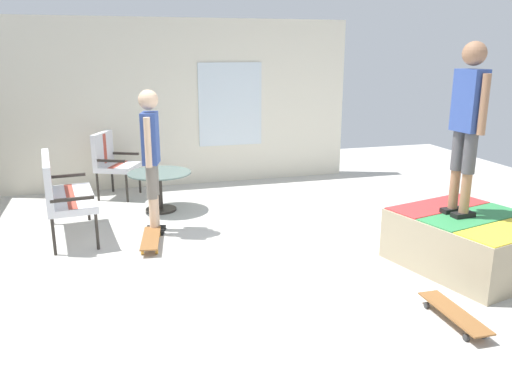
{
  "coord_description": "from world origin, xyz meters",
  "views": [
    {
      "loc": [
        -5.03,
        1.65,
        2.25
      ],
      "look_at": [
        0.4,
        0.09,
        0.7
      ],
      "focal_mm": 36.4,
      "sensor_mm": 36.0,
      "label": 1
    }
  ],
  "objects_px": {
    "patio_table": "(160,183)",
    "skateboard_spare": "(454,313)",
    "person_skater": "(468,116)",
    "skateboard_by_bench": "(151,239)",
    "person_watching": "(151,150)",
    "patio_bench": "(60,189)",
    "patio_chair_near_house": "(111,158)",
    "skate_ramp": "(473,241)"
  },
  "relations": [
    {
      "from": "patio_bench",
      "to": "patio_table",
      "type": "distance_m",
      "value": 1.52
    },
    {
      "from": "skateboard_by_bench",
      "to": "skateboard_spare",
      "type": "distance_m",
      "value": 3.45
    },
    {
      "from": "person_watching",
      "to": "patio_table",
      "type": "bearing_deg",
      "value": -10.57
    },
    {
      "from": "skateboard_spare",
      "to": "patio_bench",
      "type": "bearing_deg",
      "value": 46.72
    },
    {
      "from": "patio_table",
      "to": "person_skater",
      "type": "relative_size",
      "value": 0.51
    },
    {
      "from": "skate_ramp",
      "to": "patio_table",
      "type": "relative_size",
      "value": 2.52
    },
    {
      "from": "person_watching",
      "to": "person_skater",
      "type": "relative_size",
      "value": 1.02
    },
    {
      "from": "patio_chair_near_house",
      "to": "skateboard_by_bench",
      "type": "bearing_deg",
      "value": -170.69
    },
    {
      "from": "patio_chair_near_house",
      "to": "skateboard_by_bench",
      "type": "distance_m",
      "value": 2.44
    },
    {
      "from": "skate_ramp",
      "to": "skateboard_by_bench",
      "type": "height_order",
      "value": "skate_ramp"
    },
    {
      "from": "patio_table",
      "to": "person_skater",
      "type": "distance_m",
      "value": 4.2
    },
    {
      "from": "person_skater",
      "to": "skateboard_spare",
      "type": "height_order",
      "value": "person_skater"
    },
    {
      "from": "person_skater",
      "to": "skateboard_by_bench",
      "type": "xyz_separation_m",
      "value": [
        1.49,
        3.09,
        -1.52
      ]
    },
    {
      "from": "patio_bench",
      "to": "skateboard_by_bench",
      "type": "xyz_separation_m",
      "value": [
        -0.59,
        -1.01,
        -0.53
      ]
    },
    {
      "from": "patio_chair_near_house",
      "to": "patio_table",
      "type": "distance_m",
      "value": 1.19
    },
    {
      "from": "person_skater",
      "to": "skateboard_by_bench",
      "type": "bearing_deg",
      "value": 64.29
    },
    {
      "from": "person_skater",
      "to": "skateboard_spare",
      "type": "relative_size",
      "value": 2.2
    },
    {
      "from": "patio_table",
      "to": "person_watching",
      "type": "distance_m",
      "value": 1.15
    },
    {
      "from": "person_watching",
      "to": "skateboard_by_bench",
      "type": "relative_size",
      "value": 2.19
    },
    {
      "from": "person_watching",
      "to": "person_skater",
      "type": "distance_m",
      "value": 3.61
    },
    {
      "from": "patio_chair_near_house",
      "to": "skateboard_by_bench",
      "type": "height_order",
      "value": "patio_chair_near_house"
    },
    {
      "from": "skate_ramp",
      "to": "patio_chair_near_house",
      "type": "distance_m",
      "value": 5.36
    },
    {
      "from": "person_skater",
      "to": "patio_bench",
      "type": "bearing_deg",
      "value": 63.15
    },
    {
      "from": "patio_table",
      "to": "skateboard_spare",
      "type": "distance_m",
      "value": 4.45
    },
    {
      "from": "person_skater",
      "to": "skateboard_spare",
      "type": "distance_m",
      "value": 2.01
    },
    {
      "from": "skate_ramp",
      "to": "person_skater",
      "type": "bearing_deg",
      "value": 65.34
    },
    {
      "from": "patio_chair_near_house",
      "to": "skate_ramp",
      "type": "bearing_deg",
      "value": -137.1
    },
    {
      "from": "patio_chair_near_house",
      "to": "skateboard_by_bench",
      "type": "relative_size",
      "value": 1.24
    },
    {
      "from": "patio_table",
      "to": "person_skater",
      "type": "bearing_deg",
      "value": -135.42
    },
    {
      "from": "patio_chair_near_house",
      "to": "person_skater",
      "type": "distance_m",
      "value": 5.27
    },
    {
      "from": "skate_ramp",
      "to": "patio_bench",
      "type": "distance_m",
      "value": 4.79
    },
    {
      "from": "person_watching",
      "to": "patio_bench",
      "type": "bearing_deg",
      "value": 83.25
    },
    {
      "from": "patio_table",
      "to": "skate_ramp",
      "type": "bearing_deg",
      "value": -134.53
    },
    {
      "from": "person_skater",
      "to": "skateboard_spare",
      "type": "xyz_separation_m",
      "value": [
        -1.07,
        0.76,
        -1.52
      ]
    },
    {
      "from": "patio_table",
      "to": "skateboard_spare",
      "type": "height_order",
      "value": "patio_table"
    },
    {
      "from": "skate_ramp",
      "to": "patio_chair_near_house",
      "type": "relative_size",
      "value": 2.22
    },
    {
      "from": "patio_bench",
      "to": "person_skater",
      "type": "xyz_separation_m",
      "value": [
        -2.07,
        -4.1,
        0.99
      ]
    },
    {
      "from": "skateboard_spare",
      "to": "person_watching",
      "type": "bearing_deg",
      "value": 36.56
    },
    {
      "from": "patio_chair_near_house",
      "to": "person_watching",
      "type": "xyz_separation_m",
      "value": [
        -1.9,
        -0.48,
        0.45
      ]
    },
    {
      "from": "patio_chair_near_house",
      "to": "patio_table",
      "type": "height_order",
      "value": "patio_chair_near_house"
    },
    {
      "from": "patio_table",
      "to": "person_watching",
      "type": "relative_size",
      "value": 0.5
    },
    {
      "from": "patio_bench",
      "to": "skateboard_by_bench",
      "type": "height_order",
      "value": "patio_bench"
    }
  ]
}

